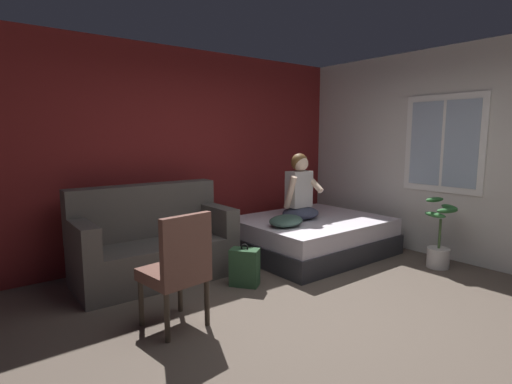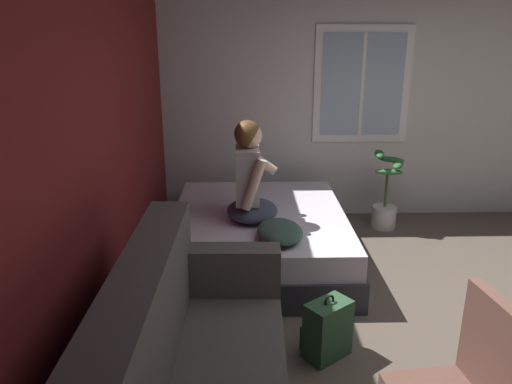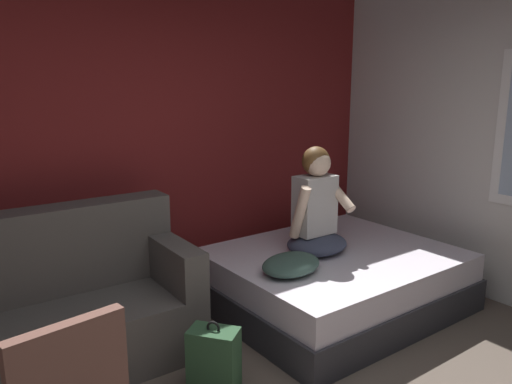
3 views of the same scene
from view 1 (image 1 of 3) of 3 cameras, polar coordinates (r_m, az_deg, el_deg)
The scene contains 11 objects.
ground_plane at distance 3.66m, azimuth 10.44°, elevation -17.86°, with size 40.00×40.00×0.00m, color brown.
wall_back_accent at distance 5.42m, azimuth -10.67°, elevation 5.41°, with size 10.12×0.16×2.70m, color maroon.
wall_side_with_window at distance 5.57m, azimuth 29.17°, elevation 4.61°, with size 0.19×6.53×2.70m.
bed at distance 5.51m, azimuth 7.91°, elevation -6.21°, with size 1.92×1.59×0.48m.
couch at distance 4.63m, azimuth -14.50°, elevation -7.19°, with size 1.72×0.86×1.04m.
side_chair at distance 3.37m, azimuth -11.11°, elevation -10.43°, with size 0.52×0.52×0.98m.
person_seated at distance 5.35m, azimuth 6.28°, elevation -0.06°, with size 0.52×0.45×0.88m.
backpack at distance 4.33m, azimuth -1.60°, elevation -10.75°, with size 0.35×0.35×0.46m.
throw_pillow at distance 4.93m, azimuth 4.31°, elevation -4.12°, with size 0.48×0.36×0.14m, color #385147.
cell_phone at distance 5.01m, azimuth 5.46°, elevation -4.70°, with size 0.07×0.14×0.01m, color #B7B7BC.
potted_plant at distance 5.33m, azimuth 24.69°, elevation -6.67°, with size 0.39×0.37×0.85m.
Camera 1 is at (-2.49, -2.16, 1.60)m, focal length 28.00 mm.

